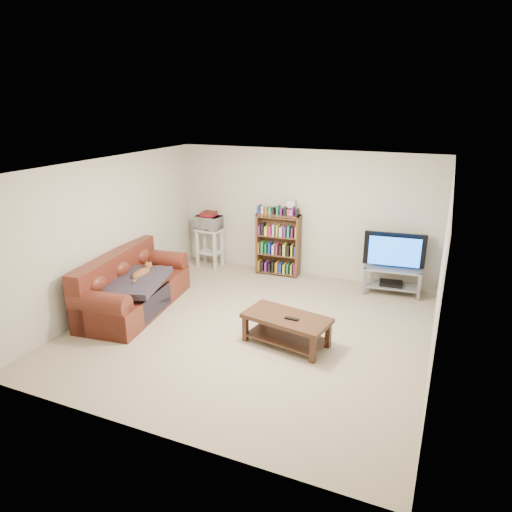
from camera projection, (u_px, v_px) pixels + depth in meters
The scene contains 19 objects.
floor at pixel (252, 328), 6.83m from camera, with size 5.00×5.00×0.00m, color tan.
ceiling at pixel (251, 166), 6.06m from camera, with size 5.00×5.00×0.00m, color white.
wall_back at pixel (304, 214), 8.62m from camera, with size 5.00×5.00×0.00m, color beige.
wall_front at pixel (145, 329), 4.26m from camera, with size 5.00×5.00×0.00m, color beige.
wall_left at pixel (110, 233), 7.36m from camera, with size 5.00×5.00×0.00m, color beige.
wall_right at pixel (441, 277), 5.52m from camera, with size 5.00×5.00×0.00m, color beige.
sofa at pixel (131, 290), 7.38m from camera, with size 1.20×2.27×0.93m.
blanket at pixel (135, 282), 7.13m from camera, with size 0.84×1.08×0.10m, color #2E2833.
cat at pixel (141, 274), 7.29m from camera, with size 0.24×0.59×0.18m, color brown, non-canonical shape.
coffee_table at pixel (286, 325), 6.29m from camera, with size 1.26×0.79×0.43m.
remote at pixel (292, 319), 6.15m from camera, with size 0.19×0.05×0.02m, color black.
tv_stand at pixel (392, 276), 7.95m from camera, with size 1.01×0.53×0.48m.
television at pixel (394, 251), 7.80m from camera, with size 1.04×0.14×0.60m, color black.
dvd_player at pixel (391, 283), 7.99m from camera, with size 0.39×0.27×0.06m, color black.
bookshelf at pixel (278, 244), 8.75m from camera, with size 0.85×0.31×1.21m.
shelf_clutter at pixel (284, 209), 8.51m from camera, with size 0.62×0.22×0.28m.
microwave_stand at pixel (209, 242), 9.23m from camera, with size 0.51×0.39×0.79m.
microwave at pixel (209, 222), 9.09m from camera, with size 0.49×0.33×0.27m, color silver.
game_boxes at pixel (209, 215), 9.04m from camera, with size 0.29×0.25×0.05m, color maroon.
Camera 1 is at (2.44, -5.61, 3.22)m, focal length 32.00 mm.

